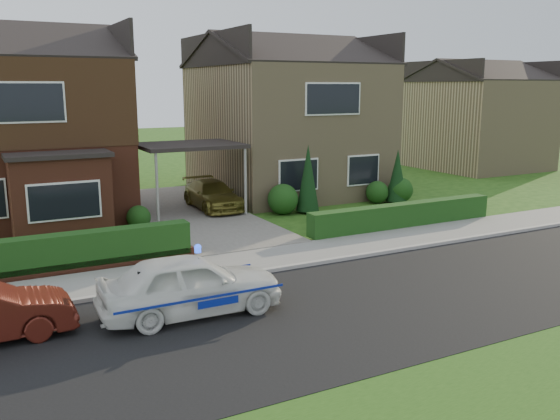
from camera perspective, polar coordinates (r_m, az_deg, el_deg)
ground at (r=13.78m, az=7.02°, el=-9.09°), size 120.00×120.00×0.00m
road at (r=13.78m, az=7.02°, el=-9.09°), size 60.00×6.00×0.02m
kerb at (r=16.21m, az=0.86°, el=-5.54°), size 60.00×0.16×0.12m
sidewalk at (r=17.10m, az=-0.83°, el=-4.65°), size 60.00×2.00×0.10m
grass_verge at (r=10.47m, az=23.53°, el=-17.14°), size 60.00×4.00×0.01m
driveway at (r=23.27m, az=-8.56°, el=-0.31°), size 3.80×12.00×0.12m
house_left at (r=24.50m, az=-24.18°, el=8.26°), size 7.50×9.53×7.25m
house_right at (r=27.88m, az=0.57°, el=9.28°), size 7.50×8.06×7.25m
carport_link at (r=22.83m, az=-8.72°, el=6.05°), size 3.80×3.00×2.77m
dwarf_wall at (r=16.59m, az=-21.08°, el=-5.51°), size 7.70×0.25×0.36m
hedge_left at (r=16.79m, az=-21.10°, el=-5.96°), size 7.50×0.55×0.90m
hedge_right at (r=21.23m, az=11.69°, el=-1.76°), size 7.50×0.55×0.80m
shrub_left_mid at (r=20.56m, az=-17.58°, el=-0.63°), size 1.32×1.32×1.32m
shrub_left_near at (r=21.22m, az=-13.45°, el=-0.69°), size 0.84×0.84×0.84m
shrub_right_near at (r=22.98m, az=0.28°, el=1.05°), size 1.20×1.20×1.20m
shrub_right_mid at (r=25.54m, az=9.33°, el=1.70°), size 0.96×0.96×0.96m
shrub_right_far at (r=25.91m, az=11.50°, el=1.90°), size 1.08×1.08×1.08m
conifer_a at (r=23.17m, az=2.70°, el=2.88°), size 0.90×0.90×2.60m
conifer_b at (r=25.69m, az=11.20°, el=3.10°), size 0.90×0.90×2.20m
neighbour_right at (r=38.22m, az=18.32°, el=7.79°), size 6.50×7.00×5.20m
police_car at (r=13.08m, az=-8.62°, el=-7.14°), size 3.65×4.02×1.52m
driveway_car at (r=23.71m, az=-6.51°, el=1.47°), size 1.61×3.80×1.09m
potted_plant_a at (r=17.66m, az=-19.32°, el=-3.73°), size 0.43×0.33×0.73m
potted_plant_b at (r=18.58m, az=-11.58°, el=-2.41°), size 0.57×0.55×0.81m
potted_plant_c at (r=18.55m, az=-11.53°, el=-2.65°), size 0.41×0.41×0.67m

